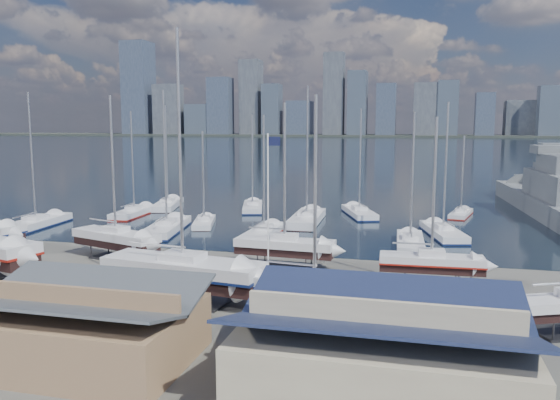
# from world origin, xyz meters

# --- Properties ---
(ground) EXTENTS (1400.00, 1400.00, 0.00)m
(ground) POSITION_xyz_m (0.00, -10.00, 0.00)
(ground) COLOR #605E59
(ground) RESTS_ON ground
(water) EXTENTS (1400.00, 600.00, 0.40)m
(water) POSITION_xyz_m (0.00, 300.00, -0.15)
(water) COLOR #182937
(water) RESTS_ON ground
(far_shore) EXTENTS (1400.00, 80.00, 2.20)m
(far_shore) POSITION_xyz_m (0.00, 560.00, 1.10)
(far_shore) COLOR #2D332D
(far_shore) RESTS_ON ground
(skyline) EXTENTS (639.14, 43.80, 107.69)m
(skyline) POSITION_xyz_m (-7.83, 553.76, 39.09)
(skyline) COLOR #475166
(skyline) RESTS_ON far_shore
(shed_grey) EXTENTS (12.60, 8.40, 4.17)m
(shed_grey) POSITION_xyz_m (0.00, -26.00, 2.15)
(shed_grey) COLOR #8C6B4C
(shed_grey) RESTS_ON ground
(shed_blue) EXTENTS (13.65, 9.45, 4.71)m
(shed_blue) POSITION_xyz_m (16.00, -26.00, 2.42)
(shed_blue) COLOR #BFB293
(shed_blue) RESTS_ON ground
(sailboat_cradle_2) EXTENTS (9.74, 5.40, 15.38)m
(sailboat_cradle_2) POSITION_xyz_m (-10.04, -5.38, 2.04)
(sailboat_cradle_2) COLOR #2D2D33
(sailboat_cradle_2) RESTS_ON ground
(sailboat_cradle_3) EXTENTS (12.41, 4.91, 19.25)m
(sailboat_cradle_3) POSITION_xyz_m (1.31, -15.45, 2.24)
(sailboat_cradle_3) COLOR #2D2D33
(sailboat_cradle_3) RESTS_ON ground
(sailboat_cradle_4) EXTENTS (9.00, 3.02, 14.58)m
(sailboat_cradle_4) POSITION_xyz_m (6.25, -4.63, 2.00)
(sailboat_cradle_4) COLOR #2D2D33
(sailboat_cradle_4) RESTS_ON ground
(sailboat_cradle_5) EXTENTS (9.18, 3.52, 14.59)m
(sailboat_cradle_5) POSITION_xyz_m (11.10, -16.41, 2.00)
(sailboat_cradle_5) COLOR #2D2D33
(sailboat_cradle_5) RESTS_ON ground
(sailboat_cradle_6) EXTENTS (8.19, 2.62, 13.30)m
(sailboat_cradle_6) POSITION_xyz_m (18.79, -7.24, 1.93)
(sailboat_cradle_6) COLOR #2D2D33
(sailboat_cradle_6) RESTS_ON ground
(sailboat_moored_0) EXTENTS (4.21, 11.86, 17.39)m
(sailboat_moored_0) POSITION_xyz_m (-28.23, 6.57, 0.31)
(sailboat_moored_0) COLOR black
(sailboat_moored_0) RESTS_ON water
(sailboat_moored_1) EXTENTS (3.32, 10.34, 15.27)m
(sailboat_moored_1) POSITION_xyz_m (-20.88, 17.74, 0.31)
(sailboat_moored_1) COLOR black
(sailboat_moored_1) RESTS_ON water
(sailboat_moored_2) EXTENTS (5.59, 11.24, 16.35)m
(sailboat_moored_2) POSITION_xyz_m (-19.49, 25.57, 0.32)
(sailboat_moored_2) COLOR black
(sailboat_moored_2) RESTS_ON water
(sailboat_moored_3) EXTENTS (5.30, 12.09, 17.48)m
(sailboat_moored_3) POSITION_xyz_m (-11.23, 8.00, 0.31)
(sailboat_moored_3) COLOR black
(sailboat_moored_3) RESTS_ON water
(sailboat_moored_4) EXTENTS (4.56, 8.57, 12.47)m
(sailboat_moored_4) POSITION_xyz_m (-8.48, 12.97, 0.33)
(sailboat_moored_4) COLOR black
(sailboat_moored_4) RESTS_ON water
(sailboat_moored_5) EXTENTS (5.34, 10.35, 14.90)m
(sailboat_moored_5) POSITION_xyz_m (-6.15, 26.57, 0.31)
(sailboat_moored_5) COLOR black
(sailboat_moored_5) RESTS_ON water
(sailboat_moored_6) EXTENTS (3.00, 9.74, 14.45)m
(sailboat_moored_6) POSITION_xyz_m (0.65, 8.58, 0.31)
(sailboat_moored_6) COLOR black
(sailboat_moored_6) RESTS_ON water
(sailboat_moored_7) EXTENTS (3.86, 12.33, 18.44)m
(sailboat_moored_7) POSITION_xyz_m (3.83, 17.88, 0.33)
(sailboat_moored_7) COLOR black
(sailboat_moored_7) RESTS_ON water
(sailboat_moored_8) EXTENTS (6.23, 10.83, 15.62)m
(sailboat_moored_8) POSITION_xyz_m (9.87, 25.15, 0.31)
(sailboat_moored_8) COLOR black
(sailboat_moored_8) RESTS_ON water
(sailboat_moored_9) EXTENTS (3.05, 9.78, 14.64)m
(sailboat_moored_9) POSITION_xyz_m (17.06, 6.86, 0.32)
(sailboat_moored_9) COLOR black
(sailboat_moored_9) RESTS_ON water
(sailboat_moored_10) EXTENTS (5.32, 11.06, 15.93)m
(sailboat_moored_10) POSITION_xyz_m (20.65, 13.25, 0.31)
(sailboat_moored_10) COLOR black
(sailboat_moored_10) RESTS_ON water
(sailboat_moored_11) EXTENTS (3.96, 8.15, 11.75)m
(sailboat_moored_11) POSITION_xyz_m (23.70, 28.14, 0.31)
(sailboat_moored_11) COLOR black
(sailboat_moored_11) RESTS_ON water
(naval_ship_west) EXTENTS (7.26, 43.91, 17.95)m
(naval_ship_west) POSITION_xyz_m (41.07, 49.80, 1.66)
(naval_ship_west) COLOR slate
(naval_ship_west) RESTS_ON water
(car_b) EXTENTS (4.15, 2.48, 1.29)m
(car_b) POSITION_xyz_m (-1.50, -19.36, 0.65)
(car_b) COLOR gray
(car_b) RESTS_ON ground
(car_c) EXTENTS (2.25, 4.63, 1.27)m
(car_c) POSITION_xyz_m (0.86, -20.90, 0.64)
(car_c) COLOR gray
(car_c) RESTS_ON ground
(car_d) EXTENTS (3.08, 5.04, 1.36)m
(car_d) POSITION_xyz_m (11.61, -21.04, 0.68)
(car_d) COLOR gray
(car_d) RESTS_ON ground
(flagpole) EXTENTS (1.06, 0.12, 12.02)m
(flagpole) POSITION_xyz_m (6.04, -9.14, 6.92)
(flagpole) COLOR white
(flagpole) RESTS_ON ground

